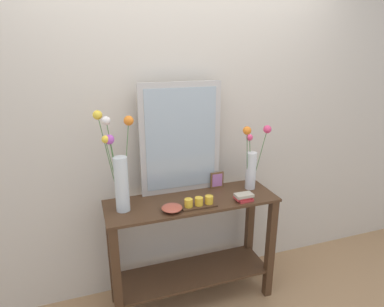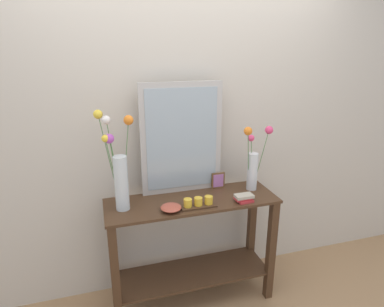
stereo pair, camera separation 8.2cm
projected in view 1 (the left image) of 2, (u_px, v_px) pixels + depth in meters
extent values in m
cube|color=#A87F56|center=(192.00, 298.00, 2.57)|extent=(7.00, 6.00, 0.02)
cube|color=beige|center=(178.00, 121.00, 2.44)|extent=(6.40, 0.08, 2.70)
cube|color=#472D1C|center=(192.00, 201.00, 2.31)|extent=(1.22, 0.40, 0.02)
cube|color=#472D1C|center=(192.00, 273.00, 2.49)|extent=(1.16, 0.36, 0.02)
cube|color=#472D1C|center=(117.00, 283.00, 2.11)|extent=(0.06, 0.06, 0.83)
cube|color=#472D1C|center=(270.00, 249.00, 2.47)|extent=(0.06, 0.06, 0.83)
cube|color=#472D1C|center=(112.00, 254.00, 2.41)|extent=(0.06, 0.06, 0.83)
cube|color=#472D1C|center=(249.00, 228.00, 2.76)|extent=(0.06, 0.06, 0.83)
cube|color=#B7B2AD|center=(181.00, 139.00, 2.33)|extent=(0.60, 0.03, 0.81)
cube|color=#9EADB7|center=(181.00, 140.00, 2.31)|extent=(0.52, 0.00, 0.73)
cylinder|color=silver|center=(122.00, 184.00, 2.10)|extent=(0.09, 0.09, 0.37)
cylinder|color=#4C753D|center=(126.00, 165.00, 2.09)|extent=(0.08, 0.02, 0.58)
sphere|color=orange|center=(129.00, 121.00, 2.02)|extent=(0.06, 0.06, 0.06)
cylinder|color=#4C753D|center=(114.00, 175.00, 2.06)|extent=(0.08, 0.02, 0.48)
sphere|color=yellow|center=(105.00, 139.00, 1.99)|extent=(0.05, 0.05, 0.05)
cylinder|color=#4C753D|center=(115.00, 166.00, 2.06)|extent=(0.07, 0.06, 0.58)
sphere|color=silver|center=(106.00, 121.00, 1.99)|extent=(0.06, 0.06, 0.06)
cylinder|color=#4C753D|center=(110.00, 163.00, 2.08)|extent=(0.10, 0.09, 0.61)
sphere|color=yellow|center=(97.00, 115.00, 2.01)|extent=(0.06, 0.06, 0.06)
cylinder|color=#4C753D|center=(116.00, 175.00, 2.07)|extent=(0.05, 0.03, 0.47)
sphere|color=#B24CB7|center=(109.00, 139.00, 2.00)|extent=(0.06, 0.06, 0.06)
cylinder|color=silver|center=(251.00, 171.00, 2.45)|extent=(0.08, 0.08, 0.29)
cylinder|color=#4C753D|center=(259.00, 158.00, 2.43)|extent=(0.09, 0.03, 0.45)
sphere|color=#EA4275|center=(267.00, 129.00, 2.36)|extent=(0.06, 0.06, 0.06)
cylinder|color=#4C753D|center=(250.00, 162.00, 2.45)|extent=(0.02, 0.04, 0.38)
sphere|color=#EA4275|center=(250.00, 137.00, 2.40)|extent=(0.05, 0.05, 0.05)
cylinder|color=#4C753D|center=(247.00, 159.00, 2.39)|extent=(0.07, 0.08, 0.46)
sphere|color=orange|center=(247.00, 131.00, 2.27)|extent=(0.06, 0.06, 0.06)
cube|color=#472D1C|center=(199.00, 206.00, 2.20)|extent=(0.24, 0.09, 0.01)
cylinder|color=gold|center=(189.00, 203.00, 2.17)|extent=(0.06, 0.06, 0.05)
cylinder|color=gold|center=(199.00, 201.00, 2.19)|extent=(0.06, 0.06, 0.05)
cylinder|color=gold|center=(209.00, 200.00, 2.21)|extent=(0.06, 0.06, 0.05)
cube|color=brown|center=(217.00, 180.00, 2.49)|extent=(0.10, 0.01, 0.13)
cube|color=#B26CAF|center=(217.00, 180.00, 2.48)|extent=(0.08, 0.00, 0.10)
cylinder|color=#B24C38|center=(172.00, 211.00, 2.14)|extent=(0.06, 0.06, 0.01)
ellipsoid|color=#B24C38|center=(172.00, 208.00, 2.13)|extent=(0.14, 0.14, 0.03)
cube|color=#C63338|center=(244.00, 199.00, 2.29)|extent=(0.12, 0.10, 0.02)
cube|color=#C63338|center=(243.00, 197.00, 2.28)|extent=(0.12, 0.07, 0.02)
cube|color=#B2A893|center=(244.00, 195.00, 2.28)|extent=(0.13, 0.08, 0.02)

